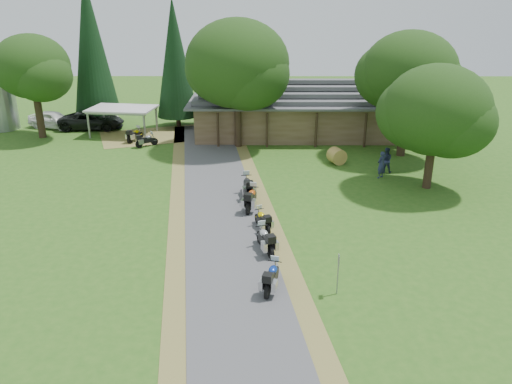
{
  "coord_description": "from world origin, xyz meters",
  "views": [
    {
      "loc": [
        1.27,
        -20.13,
        11.37
      ],
      "look_at": [
        1.16,
        5.07,
        1.6
      ],
      "focal_mm": 35.0,
      "sensor_mm": 36.0,
      "label": 1
    }
  ],
  "objects_px": {
    "carport": "(123,121)",
    "car_dark_suv": "(91,116)",
    "lodge": "(311,106)",
    "motorcycle_row_e": "(248,185)",
    "motorcycle_carport_a": "(135,134)",
    "motorcycle_carport_b": "(146,139)",
    "car_white_sedan": "(53,117)",
    "motorcycle_row_a": "(272,276)",
    "hay_bale": "(337,156)",
    "motorcycle_row_b": "(265,238)",
    "motorcycle_row_d": "(251,197)",
    "motorcycle_row_c": "(262,219)"
  },
  "relations": [
    {
      "from": "carport",
      "to": "motorcycle_row_b",
      "type": "distance_m",
      "value": 25.37
    },
    {
      "from": "car_white_sedan",
      "to": "hay_bale",
      "type": "xyz_separation_m",
      "value": [
        25.09,
        -10.85,
        -0.43
      ]
    },
    {
      "from": "motorcycle_row_d",
      "to": "motorcycle_carport_b",
      "type": "xyz_separation_m",
      "value": [
        -8.79,
        13.09,
        -0.11
      ]
    },
    {
      "from": "carport",
      "to": "hay_bale",
      "type": "bearing_deg",
      "value": -17.64
    },
    {
      "from": "motorcycle_row_e",
      "to": "lodge",
      "type": "bearing_deg",
      "value": -28.09
    },
    {
      "from": "lodge",
      "to": "motorcycle_row_e",
      "type": "distance_m",
      "value": 16.49
    },
    {
      "from": "car_dark_suv",
      "to": "motorcycle_row_e",
      "type": "xyz_separation_m",
      "value": [
        14.89,
        -17.03,
        -0.5
      ]
    },
    {
      "from": "lodge",
      "to": "motorcycle_row_b",
      "type": "distance_m",
      "value": 23.15
    },
    {
      "from": "hay_bale",
      "to": "carport",
      "type": "bearing_deg",
      "value": 154.71
    },
    {
      "from": "car_white_sedan",
      "to": "motorcycle_carport_b",
      "type": "relative_size",
      "value": 3.47
    },
    {
      "from": "motorcycle_row_a",
      "to": "car_white_sedan",
      "type": "bearing_deg",
      "value": 50.55
    },
    {
      "from": "carport",
      "to": "car_dark_suv",
      "type": "distance_m",
      "value": 4.07
    },
    {
      "from": "carport",
      "to": "car_dark_suv",
      "type": "relative_size",
      "value": 0.88
    },
    {
      "from": "car_white_sedan",
      "to": "motorcycle_row_e",
      "type": "relative_size",
      "value": 2.89
    },
    {
      "from": "motorcycle_row_b",
      "to": "motorcycle_row_d",
      "type": "height_order",
      "value": "motorcycle_row_d"
    },
    {
      "from": "lodge",
      "to": "motorcycle_row_d",
      "type": "height_order",
      "value": "lodge"
    },
    {
      "from": "car_dark_suv",
      "to": "hay_bale",
      "type": "distance_m",
      "value": 23.77
    },
    {
      "from": "lodge",
      "to": "motorcycle_row_c",
      "type": "distance_m",
      "value": 20.81
    },
    {
      "from": "lodge",
      "to": "carport",
      "type": "height_order",
      "value": "lodge"
    },
    {
      "from": "car_white_sedan",
      "to": "motorcycle_row_a",
      "type": "bearing_deg",
      "value": -125.79
    },
    {
      "from": "car_white_sedan",
      "to": "motorcycle_row_e",
      "type": "distance_m",
      "value": 25.51
    },
    {
      "from": "car_dark_suv",
      "to": "motorcycle_row_a",
      "type": "bearing_deg",
      "value": -152.14
    },
    {
      "from": "motorcycle_row_e",
      "to": "hay_bale",
      "type": "distance_m",
      "value": 9.2
    },
    {
      "from": "motorcycle_row_e",
      "to": "motorcycle_carport_b",
      "type": "distance_m",
      "value": 14.01
    },
    {
      "from": "motorcycle_row_e",
      "to": "motorcycle_carport_b",
      "type": "relative_size",
      "value": 1.2
    },
    {
      "from": "carport",
      "to": "motorcycle_row_d",
      "type": "bearing_deg",
      "value": -47.95
    },
    {
      "from": "carport",
      "to": "motorcycle_row_e",
      "type": "height_order",
      "value": "carport"
    },
    {
      "from": "lodge",
      "to": "carport",
      "type": "distance_m",
      "value": 16.79
    },
    {
      "from": "motorcycle_row_c",
      "to": "motorcycle_row_d",
      "type": "height_order",
      "value": "motorcycle_row_d"
    },
    {
      "from": "lodge",
      "to": "hay_bale",
      "type": "xyz_separation_m",
      "value": [
        1.08,
        -8.93,
        -1.87
      ]
    },
    {
      "from": "car_dark_suv",
      "to": "motorcycle_row_b",
      "type": "relative_size",
      "value": 3.27
    },
    {
      "from": "motorcycle_row_b",
      "to": "motorcycle_row_d",
      "type": "distance_m",
      "value": 5.23
    },
    {
      "from": "car_white_sedan",
      "to": "motorcycle_row_a",
      "type": "xyz_separation_m",
      "value": [
        19.86,
        -27.97,
        -0.38
      ]
    },
    {
      "from": "car_dark_suv",
      "to": "motorcycle_carport_b",
      "type": "height_order",
      "value": "car_dark_suv"
    },
    {
      "from": "lodge",
      "to": "motorcycle_carport_a",
      "type": "relative_size",
      "value": 11.65
    },
    {
      "from": "lodge",
      "to": "motorcycle_row_d",
      "type": "bearing_deg",
      "value": -106.32
    },
    {
      "from": "motorcycle_row_a",
      "to": "hay_bale",
      "type": "bearing_deg",
      "value": -1.8
    },
    {
      "from": "car_white_sedan",
      "to": "motorcycle_carport_a",
      "type": "distance_m",
      "value": 9.97
    },
    {
      "from": "lodge",
      "to": "motorcycle_row_a",
      "type": "relative_size",
      "value": 11.58
    },
    {
      "from": "car_white_sedan",
      "to": "car_dark_suv",
      "type": "bearing_deg",
      "value": -76.88
    },
    {
      "from": "lodge",
      "to": "motorcycle_carport_a",
      "type": "height_order",
      "value": "lodge"
    },
    {
      "from": "lodge",
      "to": "motorcycle_row_d",
      "type": "xyz_separation_m",
      "value": [
        -5.12,
        -17.49,
        -1.74
      ]
    },
    {
      "from": "motorcycle_row_d",
      "to": "hay_bale",
      "type": "relative_size",
      "value": 1.77
    },
    {
      "from": "motorcycle_row_d",
      "to": "motorcycle_row_e",
      "type": "relative_size",
      "value": 0.99
    },
    {
      "from": "motorcycle_carport_b",
      "to": "motorcycle_row_b",
      "type": "bearing_deg",
      "value": -99.6
    },
    {
      "from": "motorcycle_row_d",
      "to": "motorcycle_carport_a",
      "type": "relative_size",
      "value": 1.12
    },
    {
      "from": "motorcycle_carport_a",
      "to": "motorcycle_carport_b",
      "type": "relative_size",
      "value": 1.05
    },
    {
      "from": "lodge",
      "to": "motorcycle_row_e",
      "type": "height_order",
      "value": "lodge"
    },
    {
      "from": "motorcycle_row_b",
      "to": "motorcycle_carport_b",
      "type": "bearing_deg",
      "value": 8.97
    },
    {
      "from": "lodge",
      "to": "motorcycle_row_e",
      "type": "relative_size",
      "value": 10.21
    }
  ]
}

